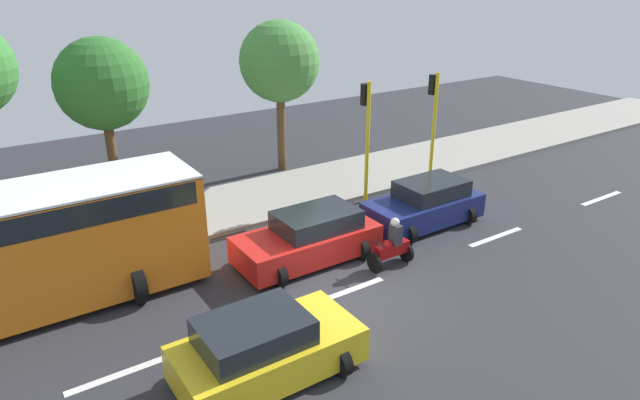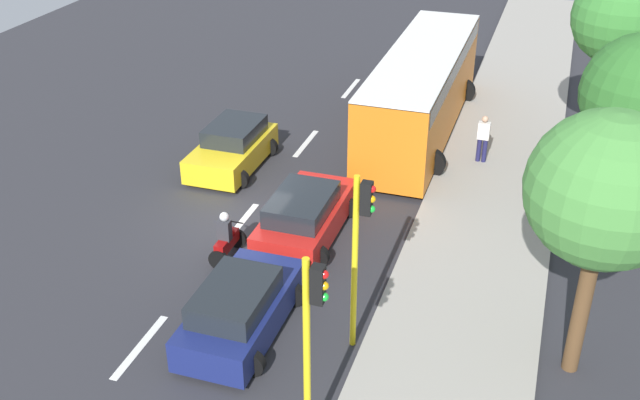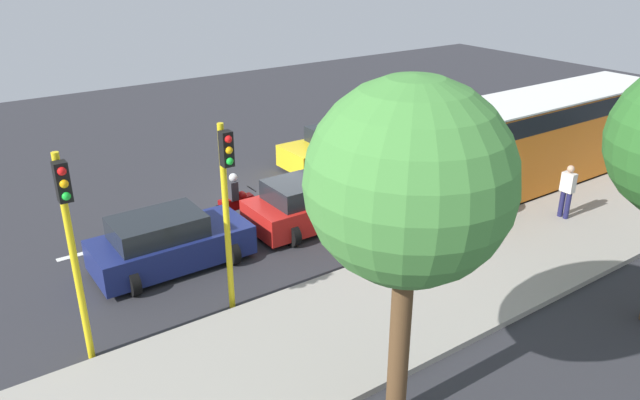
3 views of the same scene
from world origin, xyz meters
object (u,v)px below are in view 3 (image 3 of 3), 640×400
(traffic_light_midblock, at_px, (70,233))
(city_bus, at_px, (542,132))
(motorcycle, at_px, (236,200))
(pedestrian_near_signal, at_px, (567,190))
(traffic_light_corner, at_px, (227,194))
(car_dark_blue, at_px, (169,243))
(car_yellow_cab, at_px, (334,148))
(car_red, at_px, (315,202))
(street_tree_center, at_px, (409,184))

(traffic_light_midblock, bearing_deg, city_bus, 93.95)
(city_bus, xyz_separation_m, motorcycle, (-3.31, -10.26, -1.20))
(pedestrian_near_signal, relative_size, traffic_light_corner, 0.38)
(car_dark_blue, xyz_separation_m, motorcycle, (-1.65, 2.85, -0.07))
(car_yellow_cab, xyz_separation_m, car_red, (3.88, -3.58, 0.00))
(motorcycle, relative_size, street_tree_center, 0.24)
(car_yellow_cab, distance_m, car_red, 5.28)
(motorcycle, xyz_separation_m, street_tree_center, (9.25, -1.67, 3.94))
(car_dark_blue, distance_m, car_yellow_cab, 9.08)
(traffic_light_corner, xyz_separation_m, street_tree_center, (4.84, 0.75, 1.65))
(traffic_light_corner, bearing_deg, traffic_light_midblock, -90.00)
(car_red, relative_size, city_bus, 0.39)
(traffic_light_midblock, distance_m, street_tree_center, 6.50)
(city_bus, distance_m, traffic_light_corner, 12.77)
(car_yellow_cab, height_order, pedestrian_near_signal, pedestrian_near_signal)
(traffic_light_corner, height_order, street_tree_center, street_tree_center)
(motorcycle, xyz_separation_m, traffic_light_midblock, (4.41, -5.69, 2.29))
(car_red, xyz_separation_m, traffic_light_corner, (2.75, -4.20, 2.22))
(traffic_light_midblock, relative_size, street_tree_center, 0.72)
(city_bus, xyz_separation_m, pedestrian_near_signal, (2.61, -2.12, -0.79))
(car_dark_blue, height_order, city_bus, city_bus)
(car_yellow_cab, relative_size, street_tree_center, 0.63)
(motorcycle, bearing_deg, car_dark_blue, -60.03)
(pedestrian_near_signal, bearing_deg, traffic_light_corner, -98.11)
(car_dark_blue, relative_size, city_bus, 0.37)
(car_dark_blue, height_order, street_tree_center, street_tree_center)
(motorcycle, relative_size, traffic_light_midblock, 0.34)
(car_red, relative_size, motorcycle, 2.79)
(motorcycle, relative_size, pedestrian_near_signal, 0.91)
(car_dark_blue, xyz_separation_m, street_tree_center, (7.61, 1.18, 3.87))
(street_tree_center, bearing_deg, traffic_light_midblock, -140.27)
(car_red, height_order, traffic_light_corner, traffic_light_corner)
(traffic_light_corner, bearing_deg, city_bus, 94.96)
(car_dark_blue, bearing_deg, street_tree_center, 8.84)
(car_dark_blue, distance_m, traffic_light_corner, 3.58)
(pedestrian_near_signal, distance_m, street_tree_center, 10.94)
(car_red, height_order, traffic_light_midblock, traffic_light_midblock)
(motorcycle, bearing_deg, car_yellow_cab, 112.36)
(car_yellow_cab, bearing_deg, pedestrian_near_signal, 18.84)
(car_red, height_order, pedestrian_near_signal, pedestrian_near_signal)
(car_red, xyz_separation_m, motorcycle, (-1.67, -1.78, -0.07))
(car_red, distance_m, traffic_light_midblock, 8.27)
(car_dark_blue, relative_size, car_red, 0.95)
(motorcycle, distance_m, traffic_light_midblock, 7.56)
(city_bus, bearing_deg, motorcycle, -107.91)
(car_yellow_cab, xyz_separation_m, motorcycle, (2.21, -5.36, -0.07))
(traffic_light_corner, bearing_deg, street_tree_center, 8.77)
(city_bus, distance_m, pedestrian_near_signal, 3.45)
(car_yellow_cab, bearing_deg, street_tree_center, -31.55)
(motorcycle, bearing_deg, city_bus, 72.09)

